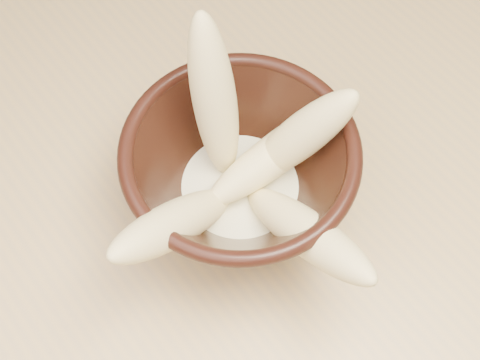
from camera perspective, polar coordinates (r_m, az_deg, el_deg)
name	(u,v)px	position (r m, az deg, el deg)	size (l,w,h in m)	color
table	(178,307)	(0.67, -5.31, -10.71)	(1.20, 0.80, 0.75)	tan
bowl	(240,175)	(0.56, 0.00, 0.44)	(0.20, 0.20, 0.11)	black
milk_puddle	(240,189)	(0.59, 0.00, -0.79)	(0.11, 0.11, 0.02)	#EDE8BF
banana_upright	(214,99)	(0.54, -2.20, 6.88)	(0.04, 0.04, 0.16)	#F6E791
banana_left	(174,224)	(0.52, -5.67, -3.76)	(0.04, 0.04, 0.15)	#F6E791
banana_right	(301,136)	(0.55, 5.24, 3.76)	(0.04, 0.04, 0.13)	#F6E791
banana_across	(282,149)	(0.57, 3.63, 2.64)	(0.04, 0.04, 0.16)	#F6E791
banana_front	(306,233)	(0.52, 5.70, -4.51)	(0.04, 0.04, 0.16)	#F6E791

